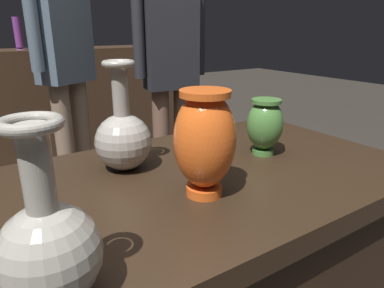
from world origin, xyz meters
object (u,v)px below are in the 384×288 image
at_px(vase_centerpiece, 205,140).
at_px(vase_left_accent, 265,125).
at_px(shelf_vase_center, 18,34).
at_px(vase_right_accent, 49,246).
at_px(visitor_near_right, 171,65).
at_px(vase_tall_behind, 123,137).
at_px(visitor_center_back, 64,54).
at_px(shelf_vase_far_right, 149,38).

distance_m(vase_centerpiece, vase_left_accent, 0.31).
bearing_deg(vase_centerpiece, shelf_vase_center, 90.05).
bearing_deg(vase_right_accent, visitor_near_right, 55.18).
bearing_deg(vase_tall_behind, visitor_center_back, 80.95).
xyz_separation_m(vase_left_accent, vase_right_accent, (-0.62, -0.25, -0.01)).
height_order(vase_centerpiece, vase_tall_behind, vase_tall_behind).
xyz_separation_m(vase_right_accent, visitor_near_right, (1.06, 1.52, 0.04)).
relative_size(vase_centerpiece, vase_right_accent, 0.91).
bearing_deg(visitor_center_back, shelf_vase_far_right, -173.87).
relative_size(vase_tall_behind, shelf_vase_far_right, 1.39).
xyz_separation_m(shelf_vase_center, shelf_vase_far_right, (1.04, 0.02, -0.05)).
bearing_deg(vase_tall_behind, vase_left_accent, -17.31).
height_order(vase_right_accent, shelf_vase_far_right, shelf_vase_far_right).
distance_m(vase_centerpiece, vase_right_accent, 0.37).
xyz_separation_m(shelf_vase_far_right, visitor_center_back, (-0.90, -0.69, -0.06)).
bearing_deg(vase_tall_behind, shelf_vase_far_right, 61.62).
bearing_deg(vase_centerpiece, visitor_center_back, 85.22).
xyz_separation_m(vase_tall_behind, visitor_near_right, (0.80, 1.15, 0.03)).
relative_size(vase_tall_behind, visitor_center_back, 0.16).
bearing_deg(shelf_vase_center, vase_centerpiece, -89.95).
bearing_deg(shelf_vase_center, vase_right_accent, -97.94).
distance_m(vase_tall_behind, vase_right_accent, 0.45).
xyz_separation_m(vase_right_accent, shelf_vase_center, (0.34, 2.43, 0.22)).
height_order(vase_tall_behind, shelf_vase_center, shelf_vase_center).
bearing_deg(shelf_vase_far_right, shelf_vase_center, -179.07).
xyz_separation_m(vase_tall_behind, shelf_vase_far_right, (1.12, 2.08, 0.17)).
distance_m(vase_left_accent, visitor_center_back, 1.52).
relative_size(vase_right_accent, visitor_center_back, 0.15).
height_order(shelf_vase_center, visitor_center_back, visitor_center_back).
bearing_deg(visitor_center_back, vase_tall_behind, 49.73).
xyz_separation_m(vase_right_accent, shelf_vase_far_right, (1.38, 2.45, 0.17)).
height_order(vase_tall_behind, vase_right_accent, vase_tall_behind).
distance_m(vase_centerpiece, visitor_near_right, 1.55).
relative_size(vase_right_accent, visitor_near_right, 0.16).
relative_size(vase_left_accent, shelf_vase_center, 0.71).
xyz_separation_m(vase_left_accent, visitor_near_right, (0.43, 1.26, 0.03)).
height_order(vase_tall_behind, shelf_vase_far_right, shelf_vase_far_right).
bearing_deg(visitor_center_back, visitor_near_right, 125.98).
distance_m(shelf_vase_far_right, visitor_near_right, 1.00).
bearing_deg(shelf_vase_far_right, vase_centerpiece, -114.19).
xyz_separation_m(vase_tall_behind, vase_left_accent, (0.37, -0.12, 0.00)).
height_order(vase_left_accent, shelf_vase_center, shelf_vase_center).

